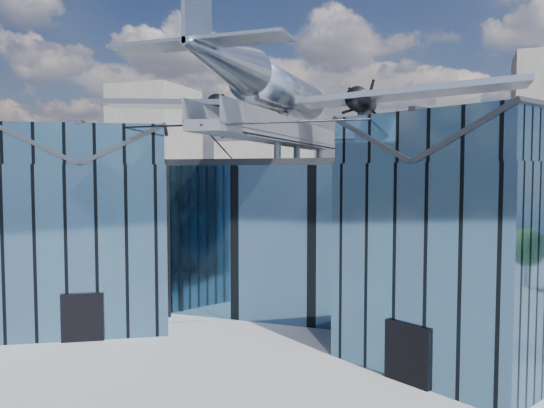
% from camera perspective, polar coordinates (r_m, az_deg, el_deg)
% --- Properties ---
extents(ground_plane, '(120.00, 120.00, 0.00)m').
position_cam_1_polar(ground_plane, '(30.75, -1.29, -13.73)').
color(ground_plane, gray).
extents(museum, '(32.88, 24.50, 17.60)m').
position_cam_1_polar(museum, '(35.05, 2.09, -2.36)').
color(museum, '#446A8A').
rests_on(museum, ground).
extents(bg_towers, '(77.00, 24.50, 26.00)m').
position_cam_1_polar(bg_towers, '(78.46, 13.01, 4.03)').
color(bg_towers, slate).
rests_on(bg_towers, ground).
extents(tree_side_w, '(3.04, 3.04, 4.67)m').
position_cam_1_polar(tree_side_w, '(55.09, -23.94, -3.02)').
color(tree_side_w, black).
rests_on(tree_side_w, ground).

